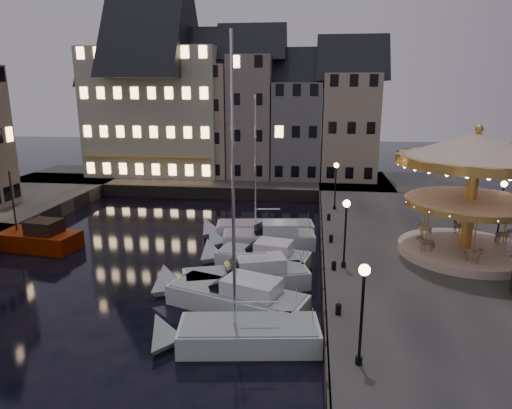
# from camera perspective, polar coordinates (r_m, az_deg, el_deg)

# --- Properties ---
(ground) EXTENTS (160.00, 160.00, 0.00)m
(ground) POSITION_cam_1_polar(r_m,az_deg,el_deg) (28.23, -4.12, -10.31)
(ground) COLOR black
(ground) RESTS_ON ground
(quay_east) EXTENTS (16.00, 56.00, 1.30)m
(quay_east) POSITION_cam_1_polar(r_m,az_deg,el_deg) (34.21, 21.81, -5.66)
(quay_east) COLOR #474442
(quay_east) RESTS_ON ground
(quay_north) EXTENTS (44.00, 12.00, 1.30)m
(quay_north) POSITION_cam_1_polar(r_m,az_deg,el_deg) (55.85, -6.62, 2.85)
(quay_north) COLOR #474442
(quay_north) RESTS_ON ground
(quaywall_e) EXTENTS (0.15, 44.00, 1.30)m
(quaywall_e) POSITION_cam_1_polar(r_m,az_deg,el_deg) (33.06, 8.23, -5.42)
(quaywall_e) COLOR #47423A
(quaywall_e) RESTS_ON ground
(quaywall_n) EXTENTS (48.00, 0.15, 1.30)m
(quaywall_n) POSITION_cam_1_polar(r_m,az_deg,el_deg) (49.69, -6.00, 1.41)
(quaywall_n) COLOR #47423A
(quaywall_n) RESTS_ON ground
(streetlamp_a) EXTENTS (0.44, 0.44, 4.17)m
(streetlamp_a) POSITION_cam_1_polar(r_m,az_deg,el_deg) (18.01, 13.18, -11.60)
(streetlamp_a) COLOR black
(streetlamp_a) RESTS_ON quay_east
(streetlamp_b) EXTENTS (0.44, 0.44, 4.17)m
(streetlamp_b) POSITION_cam_1_polar(r_m,az_deg,el_deg) (27.32, 11.14, -2.39)
(streetlamp_b) COLOR black
(streetlamp_b) RESTS_ON quay_east
(streetlamp_c) EXTENTS (0.44, 0.44, 4.17)m
(streetlamp_c) POSITION_cam_1_polar(r_m,az_deg,el_deg) (40.42, 9.94, 3.13)
(streetlamp_c) COLOR black
(streetlamp_c) RESTS_ON quay_east
(streetlamp_d) EXTENTS (0.44, 0.44, 4.17)m
(streetlamp_d) POSITION_cam_1_polar(r_m,az_deg,el_deg) (36.53, 28.38, 0.38)
(streetlamp_d) COLOR black
(streetlamp_d) RESTS_ON quay_east
(bollard_a) EXTENTS (0.30, 0.30, 0.57)m
(bollard_a) POSITION_cam_1_polar(r_m,az_deg,el_deg) (22.60, 10.26, -12.65)
(bollard_a) COLOR black
(bollard_a) RESTS_ON quay_east
(bollard_b) EXTENTS (0.30, 0.30, 0.57)m
(bollard_b) POSITION_cam_1_polar(r_m,az_deg,el_deg) (27.61, 9.71, -7.46)
(bollard_b) COLOR black
(bollard_b) RESTS_ON quay_east
(bollard_c) EXTENTS (0.30, 0.30, 0.57)m
(bollard_c) POSITION_cam_1_polar(r_m,az_deg,el_deg) (32.30, 9.37, -4.16)
(bollard_c) COLOR black
(bollard_c) RESTS_ON quay_east
(bollard_d) EXTENTS (0.30, 0.30, 0.57)m
(bollard_d) POSITION_cam_1_polar(r_m,az_deg,el_deg) (37.55, 9.09, -1.49)
(bollard_d) COLOR black
(bollard_d) RESTS_ON quay_east
(townhouse_na) EXTENTS (5.50, 8.00, 12.80)m
(townhouse_na) POSITION_cam_1_polar(r_m,az_deg,el_deg) (60.52, -17.16, 10.02)
(townhouse_na) COLOR gray
(townhouse_na) RESTS_ON quay_north
(townhouse_nb) EXTENTS (6.16, 8.00, 13.80)m
(townhouse_nb) POSITION_cam_1_polar(r_m,az_deg,el_deg) (58.47, -12.24, 10.69)
(townhouse_nb) COLOR slate
(townhouse_nb) RESTS_ON quay_north
(townhouse_nc) EXTENTS (6.82, 8.00, 14.80)m
(townhouse_nc) POSITION_cam_1_polar(r_m,az_deg,el_deg) (56.74, -6.37, 11.32)
(townhouse_nc) COLOR tan
(townhouse_nc) RESTS_ON quay_north
(townhouse_nd) EXTENTS (5.50, 8.00, 15.80)m
(townhouse_nd) POSITION_cam_1_polar(r_m,az_deg,el_deg) (55.66, -0.50, 11.87)
(townhouse_nd) COLOR gray
(townhouse_nd) RESTS_ON quay_north
(townhouse_ne) EXTENTS (6.16, 8.00, 12.80)m
(townhouse_ne) POSITION_cam_1_polar(r_m,az_deg,el_deg) (55.29, 5.20, 10.23)
(townhouse_ne) COLOR slate
(townhouse_ne) RESTS_ON quay_north
(townhouse_nf) EXTENTS (6.82, 8.00, 13.80)m
(townhouse_nf) POSITION_cam_1_polar(r_m,az_deg,el_deg) (55.37, 11.59, 10.53)
(townhouse_nf) COLOR tan
(townhouse_nf) RESTS_ON quay_north
(hotel_corner) EXTENTS (17.60, 9.00, 16.80)m
(hotel_corner) POSITION_cam_1_polar(r_m,az_deg,el_deg) (58.38, -12.27, 12.16)
(hotel_corner) COLOR beige
(hotel_corner) RESTS_ON quay_north
(motorboat_a) EXTENTS (7.71, 3.45, 12.77)m
(motorboat_a) POSITION_cam_1_polar(r_m,az_deg,el_deg) (22.22, -2.42, -16.04)
(motorboat_a) COLOR silver
(motorboat_a) RESTS_ON ground
(motorboat_b) EXTENTS (8.71, 5.17, 2.15)m
(motorboat_b) POSITION_cam_1_polar(r_m,az_deg,el_deg) (25.58, -3.23, -11.44)
(motorboat_b) COLOR silver
(motorboat_b) RESTS_ON ground
(motorboat_c) EXTENTS (8.55, 4.57, 11.44)m
(motorboat_c) POSITION_cam_1_polar(r_m,az_deg,el_deg) (27.78, -2.08, -9.18)
(motorboat_c) COLOR silver
(motorboat_c) RESTS_ON ground
(motorboat_d) EXTENTS (7.25, 3.68, 2.15)m
(motorboat_d) POSITION_cam_1_polar(r_m,az_deg,el_deg) (30.90, 0.16, -6.73)
(motorboat_d) COLOR silver
(motorboat_d) RESTS_ON ground
(motorboat_e) EXTENTS (8.00, 3.21, 2.15)m
(motorboat_e) POSITION_cam_1_polar(r_m,az_deg,el_deg) (34.67, 0.94, -4.33)
(motorboat_e) COLOR silver
(motorboat_e) RESTS_ON ground
(motorboat_f) EXTENTS (8.92, 3.44, 11.79)m
(motorboat_f) POSITION_cam_1_polar(r_m,az_deg,el_deg) (37.25, 0.23, -3.16)
(motorboat_f) COLOR silver
(motorboat_f) RESTS_ON ground
(red_fishing_boat) EXTENTS (8.00, 3.66, 6.01)m
(red_fishing_boat) POSITION_cam_1_polar(r_m,az_deg,el_deg) (38.45, -26.31, -3.88)
(red_fishing_boat) COLOR #691700
(red_fishing_boat) RESTS_ON ground
(carousel) EXTENTS (9.51, 9.51, 8.32)m
(carousel) POSITION_cam_1_polar(r_m,az_deg,el_deg) (31.31, 25.61, 3.80)
(carousel) COLOR beige
(carousel) RESTS_ON quay_east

